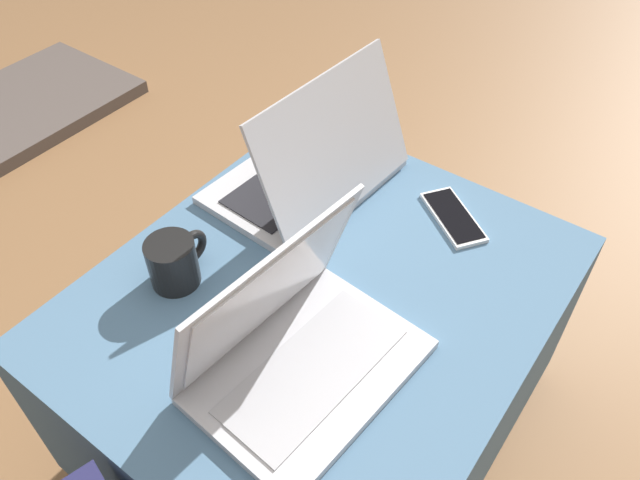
{
  "coord_description": "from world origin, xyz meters",
  "views": [
    {
      "loc": [
        -0.55,
        -0.4,
        1.24
      ],
      "look_at": [
        0.03,
        0.02,
        0.53
      ],
      "focal_mm": 35.0,
      "sensor_mm": 36.0,
      "label": 1
    }
  ],
  "objects_px": {
    "laptop_far": "(313,168)",
    "laptop_near": "(296,345)",
    "coffee_mug": "(175,261)",
    "cell_phone": "(453,217)"
  },
  "relations": [
    {
      "from": "laptop_near",
      "to": "laptop_far",
      "type": "relative_size",
      "value": 0.94
    },
    {
      "from": "laptop_far",
      "to": "cell_phone",
      "type": "relative_size",
      "value": 2.28
    },
    {
      "from": "laptop_far",
      "to": "cell_phone",
      "type": "bearing_deg",
      "value": 111.57
    },
    {
      "from": "laptop_far",
      "to": "laptop_near",
      "type": "bearing_deg",
      "value": 36.36
    },
    {
      "from": "laptop_near",
      "to": "laptop_far",
      "type": "height_order",
      "value": "laptop_far"
    },
    {
      "from": "coffee_mug",
      "to": "laptop_near",
      "type": "bearing_deg",
      "value": -93.56
    },
    {
      "from": "laptop_near",
      "to": "cell_phone",
      "type": "bearing_deg",
      "value": -0.42
    },
    {
      "from": "laptop_far",
      "to": "coffee_mug",
      "type": "distance_m",
      "value": 0.33
    },
    {
      "from": "laptop_far",
      "to": "cell_phone",
      "type": "height_order",
      "value": "laptop_far"
    },
    {
      "from": "laptop_near",
      "to": "coffee_mug",
      "type": "xyz_separation_m",
      "value": [
        0.02,
        0.27,
        -0.01
      ]
    }
  ]
}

